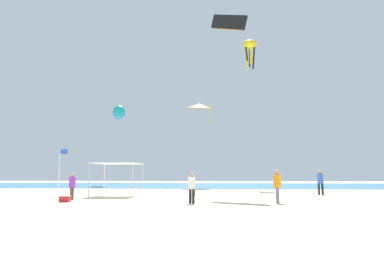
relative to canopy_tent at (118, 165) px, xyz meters
The scene contains 14 objects.
ground 5.89m from the canopy_tent, 36.92° to the right, with size 110.00×110.00×0.10m, color beige.
ocean_strip 24.46m from the canopy_tent, 79.74° to the left, with size 110.00×23.50×0.03m, color teal.
canopy_tent is the anchor object (origin of this frame).
person_near_tent 15.06m from the canopy_tent, 10.06° to the left, with size 0.47×0.44×1.86m.
person_leftmost 11.67m from the canopy_tent, 25.80° to the right, with size 0.42×0.48×1.78m.
person_central 8.37m from the canopy_tent, 45.05° to the right, with size 0.39×0.39×1.66m.
person_rightmost 4.45m from the canopy_tent, 111.91° to the right, with size 0.39×0.44×1.63m.
person_far_shore 5.54m from the canopy_tent, 10.86° to the left, with size 0.42×0.39×1.62m.
banner_flag 4.35m from the canopy_tent, behind, with size 0.61×0.06×3.37m.
cooler_box 6.04m from the canopy_tent, 103.03° to the right, with size 0.57×0.37×0.35m.
kite_inflatable_teal 26.19m from the canopy_tent, 106.92° to the left, with size 3.66×6.20×2.18m.
kite_octopus_yellow 26.80m from the canopy_tent, 59.58° to the left, with size 2.27×2.27×3.91m.
kite_parafoil_black 16.34m from the canopy_tent, 35.35° to the left, with size 3.27×3.06×2.55m.
kite_delta_orange 19.95m from the canopy_tent, 75.17° to the left, with size 4.11×4.14×2.70m.
Camera 1 is at (3.18, -21.51, 1.56)m, focal length 32.98 mm.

